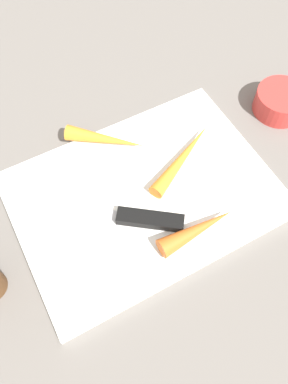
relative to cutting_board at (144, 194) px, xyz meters
The scene contains 7 objects.
ground_plane 0.01m from the cutting_board, ahead, with size 1.40×1.40×0.00m, color slate.
cutting_board is the anchor object (origin of this frame).
knife 0.05m from the cutting_board, 55.10° to the left, with size 0.17×0.14×0.01m.
carrot_longest 0.08m from the cutting_board, 165.93° to the right, with size 0.02×0.02×0.14m, color orange.
carrot_shortest 0.10m from the cutting_board, 108.71° to the left, with size 0.03×0.03×0.11m, color orange.
carrot_medium 0.10m from the cutting_board, 84.03° to the right, with size 0.02×0.02×0.12m, color orange.
small_bowl 0.27m from the cutting_board, behind, with size 0.08×0.08×0.04m, color red.
Camera 1 is at (0.13, 0.24, 0.48)m, focal length 36.08 mm.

